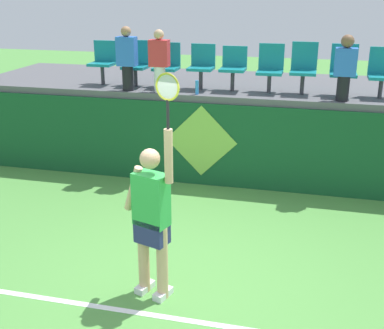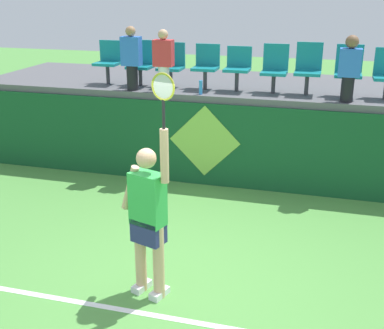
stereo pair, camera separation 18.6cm
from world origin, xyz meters
name	(u,v)px [view 1 (the left image)]	position (x,y,z in m)	size (l,w,h in m)	color
ground_plane	(178,282)	(0.00, 0.00, 0.00)	(40.00, 40.00, 0.00)	#519342
court_back_wall	(227,145)	(0.00, 3.24, 0.74)	(10.20, 0.20, 1.48)	#144C28
spectator_platform	(240,86)	(0.00, 4.58, 1.54)	(10.20, 2.77, 0.12)	#56565B
court_baseline_stripe	(162,316)	(0.00, -0.69, 0.00)	(9.18, 0.08, 0.01)	white
tennis_player	(152,216)	(-0.21, -0.29, 1.00)	(0.73, 0.36, 2.59)	white
water_bottle	(197,87)	(-0.56, 3.32, 1.72)	(0.06, 0.06, 0.24)	#338CE5
stadium_chair_0	(103,60)	(-2.48, 3.82, 2.05)	(0.44, 0.42, 0.80)	#38383D
stadium_chair_1	(137,62)	(-1.83, 3.83, 2.04)	(0.44, 0.42, 0.82)	#38383D
stadium_chair_2	(167,64)	(-1.24, 3.82, 2.03)	(0.44, 0.42, 0.80)	#38383D
stadium_chair_3	(202,64)	(-0.59, 3.82, 2.04)	(0.44, 0.42, 0.79)	#38383D
stadium_chair_4	(234,66)	(-0.01, 3.82, 2.04)	(0.44, 0.42, 0.77)	#38383D
stadium_chair_5	(270,67)	(0.63, 3.83, 2.04)	(0.44, 0.42, 0.83)	#38383D
stadium_chair_6	(304,66)	(1.20, 3.83, 2.07)	(0.44, 0.42, 0.87)	#38383D
stadium_chair_7	(343,68)	(1.86, 3.83, 2.06)	(0.44, 0.42, 0.85)	#38383D
stadium_chair_8	(382,71)	(2.48, 3.83, 2.04)	(0.44, 0.42, 0.82)	#38383D
spectator_0	(345,67)	(1.86, 3.38, 2.16)	(0.34, 0.21, 1.06)	black
spectator_1	(127,58)	(-1.83, 3.35, 2.18)	(0.34, 0.20, 1.12)	black
spectator_2	(159,60)	(-1.24, 3.36, 2.16)	(0.34, 0.20, 1.08)	white
wall_signage_mount	(201,184)	(-0.43, 3.14, 0.00)	(1.27, 0.01, 1.45)	#144C28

